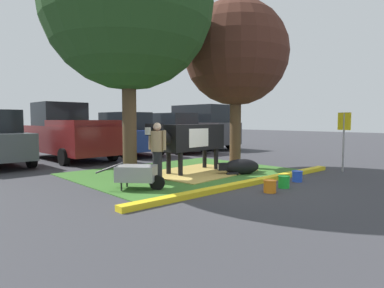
# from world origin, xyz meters

# --- Properties ---
(ground_plane) EXTENTS (80.00, 80.00, 0.00)m
(ground_plane) POSITION_xyz_m (0.00, 0.00, 0.00)
(ground_plane) COLOR #38383D
(grass_island) EXTENTS (6.49, 4.99, 0.02)m
(grass_island) POSITION_xyz_m (0.33, 2.02, 0.01)
(grass_island) COLOR #386B28
(grass_island) RESTS_ON ground
(curb_yellow) EXTENTS (7.69, 0.24, 0.12)m
(curb_yellow) POSITION_xyz_m (0.33, -0.62, 0.06)
(curb_yellow) COLOR yellow
(curb_yellow) RESTS_ON ground
(hay_bedding) EXTENTS (3.44, 2.73, 0.04)m
(hay_bedding) POSITION_xyz_m (0.61, 1.64, 0.03)
(hay_bedding) COLOR tan
(hay_bedding) RESTS_ON ground
(shade_tree_left) EXTENTS (4.51, 4.51, 6.97)m
(shade_tree_left) POSITION_xyz_m (-1.69, 1.92, 4.70)
(shade_tree_left) COLOR #4C3823
(shade_tree_left) RESTS_ON ground
(shade_tree_right) EXTENTS (3.54, 3.54, 5.71)m
(shade_tree_right) POSITION_xyz_m (2.35, 1.63, 3.91)
(shade_tree_right) COLOR #4C3823
(shade_tree_right) RESTS_ON ground
(cow_holstein) EXTENTS (3.13, 0.96, 1.56)m
(cow_holstein) POSITION_xyz_m (0.47, 1.83, 1.11)
(cow_holstein) COLOR black
(cow_holstein) RESTS_ON ground
(calf_lying) EXTENTS (1.29, 0.97, 0.48)m
(calf_lying) POSITION_xyz_m (1.36, 0.58, 0.24)
(calf_lying) COLOR black
(calf_lying) RESTS_ON ground
(person_handler) EXTENTS (0.34, 0.49, 1.59)m
(person_handler) POSITION_xyz_m (-1.13, 1.43, 0.85)
(person_handler) COLOR black
(person_handler) RESTS_ON ground
(wheelbarrow) EXTENTS (1.31, 1.38, 0.63)m
(wheelbarrow) POSITION_xyz_m (-2.18, 0.81, 0.39)
(wheelbarrow) COLOR gray
(wheelbarrow) RESTS_ON ground
(parking_sign) EXTENTS (0.11, 0.44, 1.90)m
(parking_sign) POSITION_xyz_m (4.31, -1.25, 1.34)
(parking_sign) COLOR #99999E
(parking_sign) RESTS_ON ground
(bucket_orange) EXTENTS (0.31, 0.31, 0.29)m
(bucket_orange) POSITION_xyz_m (-0.09, -1.48, 0.15)
(bucket_orange) COLOR orange
(bucket_orange) RESTS_ON ground
(bucket_green) EXTENTS (0.29, 0.29, 0.30)m
(bucket_green) POSITION_xyz_m (0.61, -1.40, 0.16)
(bucket_green) COLOR green
(bucket_green) RESTS_ON ground
(bucket_blue) EXTENTS (0.29, 0.29, 0.30)m
(bucket_blue) POSITION_xyz_m (1.58, -1.20, 0.15)
(bucket_blue) COLOR blue
(bucket_blue) RESTS_ON ground
(pickup_truck_maroon) EXTENTS (2.35, 5.46, 2.42)m
(pickup_truck_maroon) POSITION_xyz_m (-0.91, 8.05, 1.11)
(pickup_truck_maroon) COLOR maroon
(pickup_truck_maroon) RESTS_ON ground
(sedan_blue) EXTENTS (2.13, 4.45, 2.02)m
(sedan_blue) POSITION_xyz_m (1.76, 7.91, 0.98)
(sedan_blue) COLOR navy
(sedan_blue) RESTS_ON ground
(sedan_red) EXTENTS (2.13, 4.45, 2.02)m
(sedan_red) POSITION_xyz_m (4.47, 7.67, 0.98)
(sedan_red) COLOR red
(sedan_red) RESTS_ON ground
(suv_dark_grey) EXTENTS (2.23, 4.66, 2.52)m
(suv_dark_grey) POSITION_xyz_m (6.91, 8.16, 1.27)
(suv_dark_grey) COLOR #3D3D42
(suv_dark_grey) RESTS_ON ground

